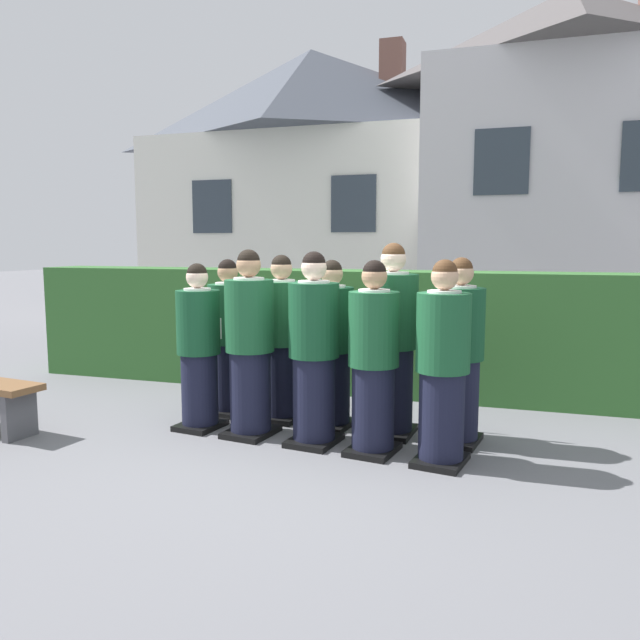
# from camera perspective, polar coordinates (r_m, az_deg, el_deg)

# --- Properties ---
(ground_plane) EXTENTS (60.00, 60.00, 0.00)m
(ground_plane) POSITION_cam_1_polar(r_m,az_deg,el_deg) (5.49, -0.92, -11.30)
(ground_plane) COLOR slate
(student_front_row_0) EXTENTS (0.41, 0.52, 1.55)m
(student_front_row_0) POSITION_cam_1_polar(r_m,az_deg,el_deg) (5.86, -11.11, -2.81)
(student_front_row_0) COLOR black
(student_front_row_0) RESTS_ON ground
(student_front_row_1) EXTENTS (0.45, 0.53, 1.68)m
(student_front_row_1) POSITION_cam_1_polar(r_m,az_deg,el_deg) (5.57, -6.50, -2.58)
(student_front_row_1) COLOR black
(student_front_row_1) RESTS_ON ground
(student_front_row_2) EXTENTS (0.44, 0.52, 1.66)m
(student_front_row_2) POSITION_cam_1_polar(r_m,az_deg,el_deg) (5.29, -0.56, -3.12)
(student_front_row_2) COLOR black
(student_front_row_2) RESTS_ON ground
(student_front_row_3) EXTENTS (0.44, 0.53, 1.60)m
(student_front_row_3) POSITION_cam_1_polar(r_m,az_deg,el_deg) (5.08, 4.96, -3.94)
(student_front_row_3) COLOR black
(student_front_row_3) RESTS_ON ground
(student_front_row_4) EXTENTS (0.44, 0.52, 1.61)m
(student_front_row_4) POSITION_cam_1_polar(r_m,az_deg,el_deg) (4.90, 11.23, -4.39)
(student_front_row_4) COLOR black
(student_front_row_4) RESTS_ON ground
(student_rear_row_0) EXTENTS (0.44, 0.51, 1.58)m
(student_rear_row_0) POSITION_cam_1_polar(r_m,az_deg,el_deg) (6.34, -8.40, -1.91)
(student_rear_row_0) COLOR black
(student_rear_row_0) RESTS_ON ground
(student_rear_row_1) EXTENTS (0.42, 0.50, 1.62)m
(student_rear_row_1) POSITION_cam_1_polar(r_m,az_deg,el_deg) (6.06, -3.53, -2.03)
(student_rear_row_1) COLOR black
(student_rear_row_1) RESTS_ON ground
(student_rear_row_2) EXTENTS (0.41, 0.52, 1.58)m
(student_rear_row_2) POSITION_cam_1_polar(r_m,az_deg,el_deg) (5.80, 1.09, -2.64)
(student_rear_row_2) COLOR black
(student_rear_row_2) RESTS_ON ground
(student_rear_row_3) EXTENTS (0.45, 0.55, 1.74)m
(student_rear_row_3) POSITION_cam_1_polar(r_m,az_deg,el_deg) (5.59, 6.68, -2.25)
(student_rear_row_3) COLOR black
(student_rear_row_3) RESTS_ON ground
(student_rear_row_4) EXTENTS (0.44, 0.54, 1.61)m
(student_rear_row_4) POSITION_cam_1_polar(r_m,az_deg,el_deg) (5.45, 12.70, -3.25)
(student_rear_row_4) COLOR black
(student_rear_row_4) RESTS_ON ground
(hedge) EXTENTS (8.59, 0.70, 1.42)m
(hedge) POSITION_cam_1_polar(r_m,az_deg,el_deg) (7.27, 4.30, -1.03)
(hedge) COLOR #33662D
(hedge) RESTS_ON ground
(school_building_main) EXTENTS (7.22, 4.13, 6.09)m
(school_building_main) POSITION_cam_1_polar(r_m,az_deg,el_deg) (14.62, -0.81, 12.52)
(school_building_main) COLOR silver
(school_building_main) RESTS_ON ground
(school_building_annex) EXTENTS (5.35, 4.36, 6.52)m
(school_building_annex) POSITION_cam_1_polar(r_m,az_deg,el_deg) (13.24, 21.75, 13.50)
(school_building_annex) COLOR silver
(school_building_annex) RESTS_ON ground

